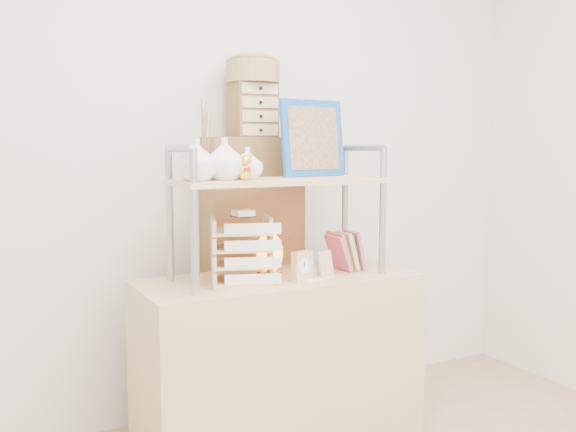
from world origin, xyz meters
The scene contains 10 objects.
room_shell centered at (0.00, 0.39, 1.69)m, with size 3.42×3.41×2.61m.
desk centered at (0.00, 1.20, 0.38)m, with size 1.20×0.50×0.75m, color tan.
cabinet centered at (0.04, 1.57, 0.68)m, with size 0.45×0.24×1.35m, color brown.
hutch centered at (-0.08, 1.21, 1.19)m, with size 0.90×0.34×0.76m.
letter_tray centered at (-0.18, 1.18, 0.87)m, with size 0.31×0.30×0.30m.
salt_lamp centered at (-0.03, 1.24, 0.85)m, with size 0.13×0.12×0.20m.
desk_clock centered at (0.05, 1.08, 0.81)m, with size 0.09×0.06×0.12m.
postcard_stand centered at (0.12, 1.09, 0.79)m, with size 0.18×0.10×0.12m.
drawer_chest centered at (0.04, 1.55, 1.48)m, with size 0.20×0.16×0.25m.
woven_basket centered at (0.04, 1.55, 1.65)m, with size 0.25×0.25×0.10m, color olive.
Camera 1 is at (-1.23, -1.20, 1.31)m, focal length 40.00 mm.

